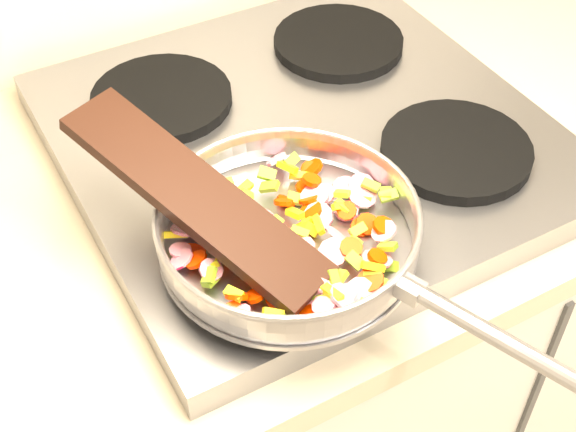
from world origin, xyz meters
TOP-DOWN VIEW (x-y plane):
  - cooktop at (-0.70, 1.67)m, footprint 0.60×0.60m
  - grate_fl at (-0.84, 1.52)m, footprint 0.19×0.19m
  - grate_fr at (-0.56, 1.52)m, footprint 0.19×0.19m
  - grate_bl at (-0.84, 1.81)m, footprint 0.19×0.19m
  - grate_br at (-0.56, 1.81)m, footprint 0.19×0.19m
  - saute_pan at (-0.83, 1.48)m, footprint 0.32×0.47m
  - vegetable_heap at (-0.82, 1.46)m, footprint 0.27×0.25m
  - wooden_spatula at (-0.91, 1.54)m, footprint 0.19×0.33m

SIDE VIEW (x-z plane):
  - cooktop at x=-0.70m, z-range 0.90..0.94m
  - grate_fl at x=-0.84m, z-range 0.94..0.96m
  - grate_fr at x=-0.56m, z-range 0.94..0.96m
  - grate_bl at x=-0.84m, z-range 0.94..0.96m
  - grate_br at x=-0.56m, z-range 0.94..0.96m
  - vegetable_heap at x=-0.82m, z-range 0.95..1.00m
  - saute_pan at x=-0.83m, z-range 0.96..1.01m
  - wooden_spatula at x=-0.91m, z-range 0.97..1.07m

